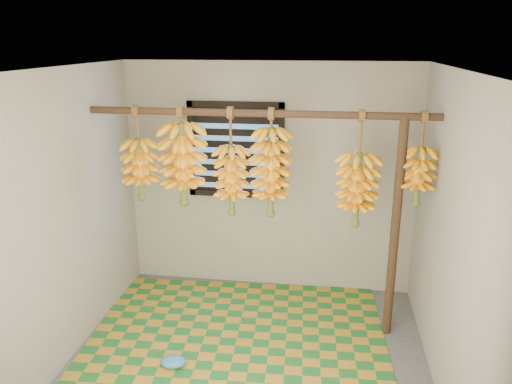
% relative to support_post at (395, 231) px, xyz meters
% --- Properties ---
extents(floor, '(3.00, 3.00, 0.01)m').
position_rel_support_post_xyz_m(floor, '(-1.20, -0.70, -1.00)').
color(floor, '#454545').
rests_on(floor, ground).
extents(ceiling, '(3.00, 3.00, 0.01)m').
position_rel_support_post_xyz_m(ceiling, '(-1.20, -0.70, 1.40)').
color(ceiling, silver).
rests_on(ceiling, wall_back).
extents(wall_back, '(3.00, 0.01, 2.40)m').
position_rel_support_post_xyz_m(wall_back, '(-1.20, 0.80, 0.20)').
color(wall_back, gray).
rests_on(wall_back, floor).
extents(wall_left, '(0.01, 3.00, 2.40)m').
position_rel_support_post_xyz_m(wall_left, '(-2.71, -0.70, 0.20)').
color(wall_left, gray).
rests_on(wall_left, floor).
extents(wall_right, '(0.01, 3.00, 2.40)m').
position_rel_support_post_xyz_m(wall_right, '(0.30, -0.70, 0.20)').
color(wall_right, gray).
rests_on(wall_right, floor).
extents(window, '(1.00, 0.04, 1.00)m').
position_rel_support_post_xyz_m(window, '(-1.55, 0.78, 0.50)').
color(window, black).
rests_on(window, wall_back).
extents(hanging_pole, '(3.00, 0.06, 0.06)m').
position_rel_support_post_xyz_m(hanging_pole, '(-1.20, 0.00, 1.00)').
color(hanging_pole, '#3A2617').
rests_on(hanging_pole, wall_left).
extents(support_post, '(0.08, 0.08, 2.00)m').
position_rel_support_post_xyz_m(support_post, '(0.00, 0.00, 0.00)').
color(support_post, '#3A2617').
rests_on(support_post, floor).
extents(woven_mat, '(2.78, 2.27, 0.01)m').
position_rel_support_post_xyz_m(woven_mat, '(-1.35, -0.32, -0.99)').
color(woven_mat, '#1B5E23').
rests_on(woven_mat, floor).
extents(plastic_bag, '(0.23, 0.18, 0.09)m').
position_rel_support_post_xyz_m(plastic_bag, '(-1.79, -0.80, -0.95)').
color(plastic_bag, '#3073B5').
rests_on(plastic_bag, woven_mat).
extents(banana_bunch_a, '(0.32, 0.32, 0.86)m').
position_rel_support_post_xyz_m(banana_bunch_a, '(-2.28, 0.00, 0.47)').
color(banana_bunch_a, brown).
rests_on(banana_bunch_a, hanging_pole).
extents(banana_bunch_b, '(0.40, 0.40, 0.89)m').
position_rel_support_post_xyz_m(banana_bunch_b, '(-1.88, 0.00, 0.53)').
color(banana_bunch_b, brown).
rests_on(banana_bunch_b, hanging_pole).
extents(banana_bunch_c, '(0.31, 0.31, 0.97)m').
position_rel_support_post_xyz_m(banana_bunch_c, '(-1.44, 0.00, 0.40)').
color(banana_bunch_c, brown).
rests_on(banana_bunch_c, hanging_pole).
extents(banana_bunch_d, '(0.35, 0.35, 0.96)m').
position_rel_support_post_xyz_m(banana_bunch_d, '(-1.09, 0.00, 0.49)').
color(banana_bunch_d, brown).
rests_on(banana_bunch_d, hanging_pole).
extents(banana_bunch_e, '(0.36, 0.36, 1.01)m').
position_rel_support_post_xyz_m(banana_bunch_e, '(-0.34, 0.00, 0.36)').
color(banana_bunch_e, brown).
rests_on(banana_bunch_e, hanging_pole).
extents(banana_bunch_f, '(0.28, 0.28, 0.81)m').
position_rel_support_post_xyz_m(banana_bunch_f, '(0.15, 0.00, 0.50)').
color(banana_bunch_f, brown).
rests_on(banana_bunch_f, hanging_pole).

